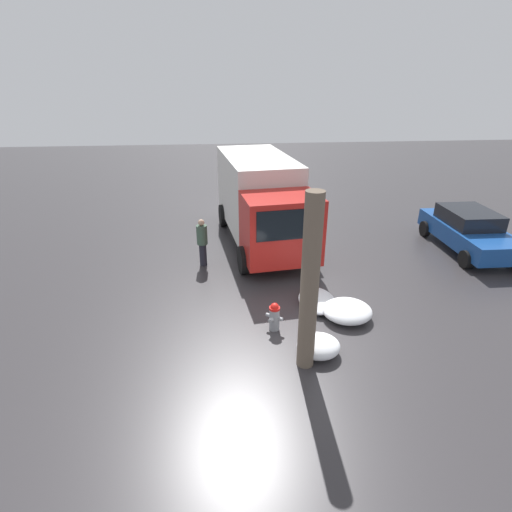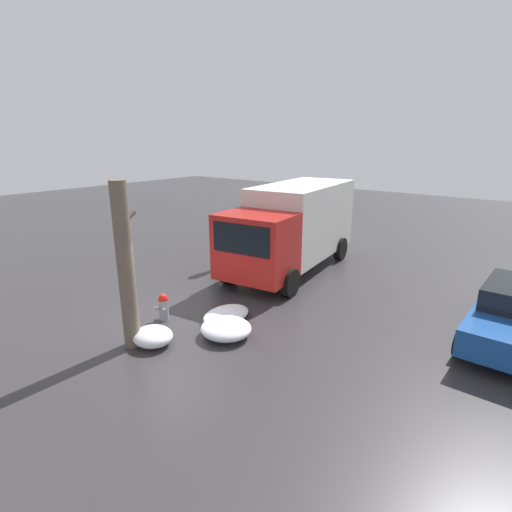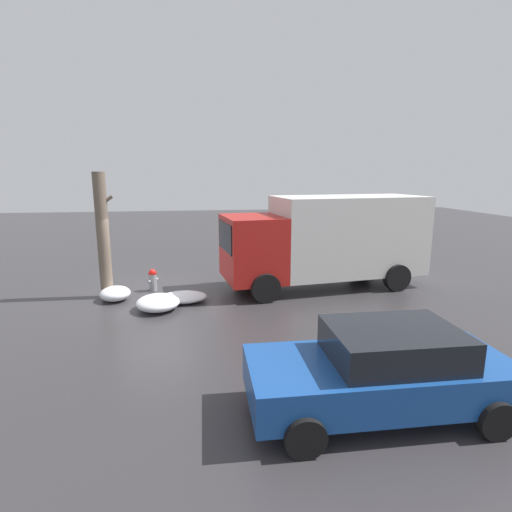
% 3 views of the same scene
% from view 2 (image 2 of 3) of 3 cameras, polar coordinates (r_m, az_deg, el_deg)
% --- Properties ---
extents(ground_plane, '(60.00, 60.00, 0.00)m').
position_cam_2_polar(ground_plane, '(11.28, -12.92, -8.84)').
color(ground_plane, '#333033').
extents(fire_hydrant, '(0.39, 0.42, 0.75)m').
position_cam_2_polar(fire_hydrant, '(11.12, -13.07, -7.05)').
color(fire_hydrant, gray).
rests_on(fire_hydrant, ground_plane).
extents(tree_trunk, '(0.57, 0.38, 3.90)m').
position_cam_2_polar(tree_trunk, '(9.46, -18.12, -1.50)').
color(tree_trunk, '#6B5B4C').
rests_on(tree_trunk, ground_plane).
extents(delivery_truck, '(7.05, 3.25, 3.09)m').
position_cam_2_polar(delivery_truck, '(14.77, 5.38, 4.48)').
color(delivery_truck, red).
rests_on(delivery_truck, ground_plane).
extents(pedestrian, '(0.35, 0.35, 1.61)m').
position_cam_2_polar(pedestrian, '(14.75, -5.94, 1.23)').
color(pedestrian, '#23232D').
rests_on(pedestrian, ground_plane).
extents(snow_pile_by_hydrant, '(1.44, 1.01, 0.30)m').
position_cam_2_polar(snow_pile_by_hydrant, '(10.95, -4.28, -8.37)').
color(snow_pile_by_hydrant, white).
rests_on(snow_pile_by_hydrant, ground_plane).
extents(snow_pile_curbside, '(1.23, 1.29, 0.43)m').
position_cam_2_polar(snow_pile_curbside, '(10.08, -4.31, -10.27)').
color(snow_pile_curbside, white).
rests_on(snow_pile_curbside, ground_plane).
extents(snow_pile_by_tree, '(0.91, 0.99, 0.43)m').
position_cam_2_polar(snow_pile_by_tree, '(9.99, -14.53, -11.05)').
color(snow_pile_by_tree, white).
rests_on(snow_pile_by_tree, ground_plane).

